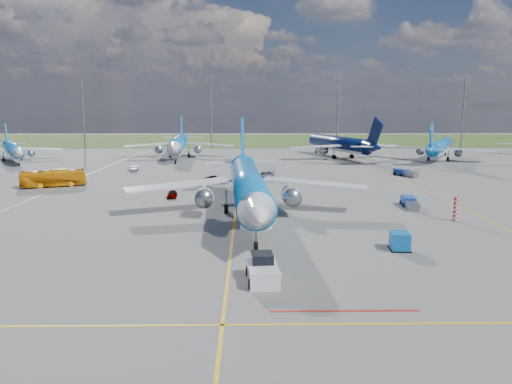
{
  "coord_description": "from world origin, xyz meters",
  "views": [
    {
      "loc": [
        1.61,
        -48.96,
        13.34
      ],
      "look_at": [
        2.5,
        5.18,
        4.0
      ],
      "focal_mm": 35.0,
      "sensor_mm": 36.0,
      "label": 1
    }
  ],
  "objects_px": {
    "bg_jet_ne": "(439,160)",
    "baggage_tug_c": "(134,169)",
    "bg_jet_nnw": "(179,158)",
    "service_car_a": "(172,194)",
    "pushback_tug": "(263,270)",
    "baggage_tug_w": "(410,203)",
    "bg_jet_nw": "(14,162)",
    "main_airliner": "(248,217)",
    "service_car_c": "(265,175)",
    "apron_bus": "(53,178)",
    "warning_post": "(455,208)",
    "uld_container": "(400,241)",
    "service_car_b": "(216,179)",
    "baggage_tug_e": "(405,173)",
    "bg_jet_n": "(338,158)"
  },
  "relations": [
    {
      "from": "bg_jet_ne",
      "to": "baggage_tug_c",
      "type": "xyz_separation_m",
      "value": [
        -71.97,
        -21.86,
        0.47
      ]
    },
    {
      "from": "bg_jet_nw",
      "to": "pushback_tug",
      "type": "xyz_separation_m",
      "value": [
        58.28,
        -85.19,
        0.84
      ]
    },
    {
      "from": "bg_jet_nnw",
      "to": "pushback_tug",
      "type": "distance_m",
      "value": 94.81
    },
    {
      "from": "main_airliner",
      "to": "apron_bus",
      "type": "bearing_deg",
      "value": 141.2
    },
    {
      "from": "bg_jet_ne",
      "to": "baggage_tug_c",
      "type": "distance_m",
      "value": 75.22
    },
    {
      "from": "main_airliner",
      "to": "service_car_a",
      "type": "relative_size",
      "value": 13.07
    },
    {
      "from": "warning_post",
      "to": "service_car_b",
      "type": "xyz_separation_m",
      "value": [
        -30.0,
        30.26,
        -0.89
      ]
    },
    {
      "from": "service_car_b",
      "to": "baggage_tug_c",
      "type": "bearing_deg",
      "value": 66.05
    },
    {
      "from": "apron_bus",
      "to": "service_car_a",
      "type": "bearing_deg",
      "value": -137.72
    },
    {
      "from": "bg_jet_nw",
      "to": "baggage_tug_w",
      "type": "height_order",
      "value": "bg_jet_nw"
    },
    {
      "from": "uld_container",
      "to": "service_car_c",
      "type": "distance_m",
      "value": 48.69
    },
    {
      "from": "service_car_c",
      "to": "baggage_tug_w",
      "type": "xyz_separation_m",
      "value": [
        18.51,
        -27.47,
        -0.02
      ]
    },
    {
      "from": "baggage_tug_c",
      "to": "apron_bus",
      "type": "bearing_deg",
      "value": -125.5
    },
    {
      "from": "main_airliner",
      "to": "service_car_c",
      "type": "bearing_deg",
      "value": 81.93
    },
    {
      "from": "baggage_tug_w",
      "to": "uld_container",
      "type": "bearing_deg",
      "value": -103.42
    },
    {
      "from": "bg_jet_nw",
      "to": "service_car_c",
      "type": "bearing_deg",
      "value": -56.56
    },
    {
      "from": "service_car_b",
      "to": "baggage_tug_w",
      "type": "relative_size",
      "value": 0.76
    },
    {
      "from": "bg_jet_nnw",
      "to": "pushback_tug",
      "type": "height_order",
      "value": "bg_jet_nnw"
    },
    {
      "from": "bg_jet_n",
      "to": "baggage_tug_w",
      "type": "bearing_deg",
      "value": 70.98
    },
    {
      "from": "warning_post",
      "to": "baggage_tug_e",
      "type": "xyz_separation_m",
      "value": [
        5.9,
        37.85,
        -0.92
      ]
    },
    {
      "from": "apron_bus",
      "to": "baggage_tug_e",
      "type": "height_order",
      "value": "apron_bus"
    },
    {
      "from": "bg_jet_nw",
      "to": "baggage_tug_w",
      "type": "distance_m",
      "value": 97.23
    },
    {
      "from": "apron_bus",
      "to": "service_car_c",
      "type": "height_order",
      "value": "apron_bus"
    },
    {
      "from": "uld_container",
      "to": "service_car_b",
      "type": "xyz_separation_m",
      "value": [
        -19.87,
        42.1,
        -0.22
      ]
    },
    {
      "from": "service_car_a",
      "to": "service_car_c",
      "type": "distance_m",
      "value": 24.64
    },
    {
      "from": "bg_jet_ne",
      "to": "service_car_c",
      "type": "relative_size",
      "value": 8.71
    },
    {
      "from": "bg_jet_ne",
      "to": "baggage_tug_c",
      "type": "height_order",
      "value": "bg_jet_ne"
    },
    {
      "from": "service_car_a",
      "to": "baggage_tug_c",
      "type": "height_order",
      "value": "service_car_a"
    },
    {
      "from": "bg_jet_nw",
      "to": "pushback_tug",
      "type": "bearing_deg",
      "value": -86.11
    },
    {
      "from": "service_car_a",
      "to": "service_car_c",
      "type": "xyz_separation_m",
      "value": [
        14.31,
        20.07,
        0.05
      ]
    },
    {
      "from": "main_airliner",
      "to": "service_car_c",
      "type": "distance_m",
      "value": 33.39
    },
    {
      "from": "pushback_tug",
      "to": "baggage_tug_w",
      "type": "relative_size",
      "value": 1.08
    },
    {
      "from": "bg_jet_ne",
      "to": "bg_jet_nw",
      "type": "bearing_deg",
      "value": 29.67
    },
    {
      "from": "pushback_tug",
      "to": "bg_jet_nw",
      "type": "bearing_deg",
      "value": 120.44
    },
    {
      "from": "uld_container",
      "to": "service_car_c",
      "type": "bearing_deg",
      "value": 108.48
    },
    {
      "from": "apron_bus",
      "to": "warning_post",
      "type": "bearing_deg",
      "value": -136.04
    },
    {
      "from": "apron_bus",
      "to": "service_car_b",
      "type": "relative_size",
      "value": 2.39
    },
    {
      "from": "main_airliner",
      "to": "uld_container",
      "type": "distance_m",
      "value": 20.09
    },
    {
      "from": "service_car_a",
      "to": "apron_bus",
      "type": "bearing_deg",
      "value": 150.86
    },
    {
      "from": "main_airliner",
      "to": "warning_post",
      "type": "bearing_deg",
      "value": -8.21
    },
    {
      "from": "uld_container",
      "to": "apron_bus",
      "type": "bearing_deg",
      "value": 146.29
    },
    {
      "from": "service_car_a",
      "to": "bg_jet_nnw",
      "type": "bearing_deg",
      "value": 93.91
    },
    {
      "from": "bg_jet_nnw",
      "to": "bg_jet_ne",
      "type": "distance_m",
      "value": 66.61
    },
    {
      "from": "warning_post",
      "to": "baggage_tug_w",
      "type": "height_order",
      "value": "warning_post"
    },
    {
      "from": "main_airliner",
      "to": "baggage_tug_c",
      "type": "relative_size",
      "value": 9.25
    },
    {
      "from": "uld_container",
      "to": "service_car_b",
      "type": "relative_size",
      "value": 0.47
    },
    {
      "from": "baggage_tug_w",
      "to": "service_car_b",
      "type": "bearing_deg",
      "value": 147.69
    },
    {
      "from": "service_car_c",
      "to": "pushback_tug",
      "type": "bearing_deg",
      "value": -46.13
    },
    {
      "from": "main_airliner",
      "to": "baggage_tug_e",
      "type": "bearing_deg",
      "value": 46.82
    },
    {
      "from": "uld_container",
      "to": "baggage_tug_w",
      "type": "distance_m",
      "value": 21.24
    }
  ]
}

